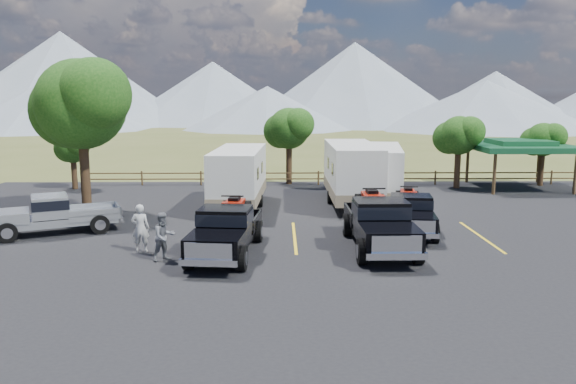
{
  "coord_description": "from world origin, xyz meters",
  "views": [
    {
      "loc": [
        -2.6,
        -19.3,
        5.94
      ],
      "look_at": [
        -2.25,
        6.34,
        1.6
      ],
      "focal_mm": 35.0,
      "sensor_mm": 36.0,
      "label": 1
    }
  ],
  "objects_px": {
    "pavilion": "(519,146)",
    "rig_center": "(379,222)",
    "trailer_right": "(379,173)",
    "rig_left": "(227,228)",
    "trailer_center": "(352,173)",
    "rig_right": "(410,212)",
    "pickup_silver": "(54,214)",
    "tree_big_nw": "(80,104)",
    "person_a": "(140,228)",
    "person_b": "(164,237)",
    "trailer_left": "(239,177)"
  },
  "relations": [
    {
      "from": "tree_big_nw",
      "to": "pickup_silver",
      "type": "relative_size",
      "value": 1.33
    },
    {
      "from": "pavilion",
      "to": "rig_center",
      "type": "relative_size",
      "value": 0.94
    },
    {
      "from": "pickup_silver",
      "to": "rig_center",
      "type": "bearing_deg",
      "value": 55.31
    },
    {
      "from": "rig_right",
      "to": "trailer_center",
      "type": "bearing_deg",
      "value": 113.81
    },
    {
      "from": "person_a",
      "to": "pavilion",
      "type": "bearing_deg",
      "value": -146.58
    },
    {
      "from": "rig_center",
      "to": "pavilion",
      "type": "bearing_deg",
      "value": 51.07
    },
    {
      "from": "trailer_left",
      "to": "person_b",
      "type": "height_order",
      "value": "trailer_left"
    },
    {
      "from": "trailer_left",
      "to": "trailer_right",
      "type": "xyz_separation_m",
      "value": [
        7.84,
        1.77,
        -0.02
      ]
    },
    {
      "from": "rig_center",
      "to": "trailer_right",
      "type": "relative_size",
      "value": 0.72
    },
    {
      "from": "rig_center",
      "to": "rig_right",
      "type": "xyz_separation_m",
      "value": [
        1.88,
        2.72,
        -0.16
      ]
    },
    {
      "from": "trailer_center",
      "to": "rig_right",
      "type": "bearing_deg",
      "value": -73.9
    },
    {
      "from": "rig_left",
      "to": "rig_center",
      "type": "xyz_separation_m",
      "value": [
        5.93,
        0.78,
        0.07
      ]
    },
    {
      "from": "pavilion",
      "to": "trailer_center",
      "type": "relative_size",
      "value": 0.64
    },
    {
      "from": "trailer_left",
      "to": "trailer_right",
      "type": "relative_size",
      "value": 1.01
    },
    {
      "from": "rig_right",
      "to": "person_b",
      "type": "distance_m",
      "value": 10.93
    },
    {
      "from": "trailer_center",
      "to": "trailer_right",
      "type": "xyz_separation_m",
      "value": [
        1.67,
        0.85,
        -0.11
      ]
    },
    {
      "from": "tree_big_nw",
      "to": "rig_right",
      "type": "relative_size",
      "value": 1.36
    },
    {
      "from": "rig_center",
      "to": "trailer_center",
      "type": "bearing_deg",
      "value": 89.13
    },
    {
      "from": "trailer_center",
      "to": "person_a",
      "type": "bearing_deg",
      "value": -134.25
    },
    {
      "from": "pavilion",
      "to": "rig_right",
      "type": "relative_size",
      "value": 1.07
    },
    {
      "from": "tree_big_nw",
      "to": "rig_right",
      "type": "distance_m",
      "value": 16.88
    },
    {
      "from": "pavilion",
      "to": "rig_center",
      "type": "distance_m",
      "value": 18.91
    },
    {
      "from": "pavilion",
      "to": "trailer_left",
      "type": "distance_m",
      "value": 19.03
    },
    {
      "from": "pavilion",
      "to": "pickup_silver",
      "type": "bearing_deg",
      "value": -154.39
    },
    {
      "from": "pavilion",
      "to": "trailer_center",
      "type": "xyz_separation_m",
      "value": [
        -11.65,
        -5.66,
        -0.98
      ]
    },
    {
      "from": "trailer_left",
      "to": "person_b",
      "type": "relative_size",
      "value": 5.16
    },
    {
      "from": "trailer_left",
      "to": "person_a",
      "type": "height_order",
      "value": "trailer_left"
    },
    {
      "from": "rig_center",
      "to": "pickup_silver",
      "type": "distance_m",
      "value": 14.01
    },
    {
      "from": "person_b",
      "to": "trailer_left",
      "type": "bearing_deg",
      "value": 38.42
    },
    {
      "from": "tree_big_nw",
      "to": "trailer_left",
      "type": "height_order",
      "value": "tree_big_nw"
    },
    {
      "from": "trailer_left",
      "to": "person_a",
      "type": "xyz_separation_m",
      "value": [
        -3.17,
        -8.61,
        -0.74
      ]
    },
    {
      "from": "rig_center",
      "to": "person_b",
      "type": "height_order",
      "value": "rig_center"
    },
    {
      "from": "rig_left",
      "to": "person_a",
      "type": "bearing_deg",
      "value": -179.77
    },
    {
      "from": "rig_left",
      "to": "tree_big_nw",
      "type": "bearing_deg",
      "value": 142.28
    },
    {
      "from": "rig_left",
      "to": "person_a",
      "type": "height_order",
      "value": "rig_left"
    },
    {
      "from": "person_a",
      "to": "rig_center",
      "type": "bearing_deg",
      "value": -179.74
    },
    {
      "from": "person_a",
      "to": "person_b",
      "type": "relative_size",
      "value": 1.05
    },
    {
      "from": "rig_left",
      "to": "trailer_left",
      "type": "distance_m",
      "value": 8.98
    },
    {
      "from": "trailer_center",
      "to": "pavilion",
      "type": "bearing_deg",
      "value": 26.11
    },
    {
      "from": "trailer_right",
      "to": "pavilion",
      "type": "bearing_deg",
      "value": 34.77
    },
    {
      "from": "tree_big_nw",
      "to": "pickup_silver",
      "type": "xyz_separation_m",
      "value": [
        0.06,
        -4.24,
        -4.67
      ]
    },
    {
      "from": "rig_center",
      "to": "trailer_center",
      "type": "distance_m",
      "value": 9.12
    },
    {
      "from": "rig_center",
      "to": "trailer_center",
      "type": "relative_size",
      "value": 0.68
    },
    {
      "from": "trailer_right",
      "to": "rig_left",
      "type": "bearing_deg",
      "value": -116.5
    },
    {
      "from": "pavilion",
      "to": "person_b",
      "type": "distance_m",
      "value": 25.81
    },
    {
      "from": "trailer_center",
      "to": "pickup_silver",
      "type": "xyz_separation_m",
      "value": [
        -13.84,
        -6.56,
        -0.88
      ]
    },
    {
      "from": "pavilion",
      "to": "trailer_left",
      "type": "xyz_separation_m",
      "value": [
        -17.82,
        -6.57,
        -1.07
      ]
    },
    {
      "from": "tree_big_nw",
      "to": "trailer_center",
      "type": "relative_size",
      "value": 0.81
    },
    {
      "from": "trailer_left",
      "to": "rig_right",
      "type": "bearing_deg",
      "value": -31.56
    },
    {
      "from": "rig_right",
      "to": "trailer_center",
      "type": "distance_m",
      "value": 6.68
    }
  ]
}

